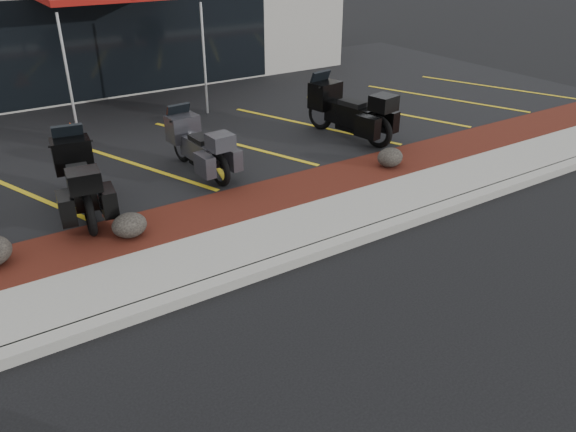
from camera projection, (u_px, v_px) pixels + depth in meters
ground at (280, 314)px, 7.06m from camera, size 90.00×90.00×0.00m
curb at (245, 276)px, 7.70m from camera, size 24.00×0.25×0.15m
sidewalk at (222, 253)px, 8.22m from camera, size 24.00×1.20×0.15m
mulch_bed at (189, 221)px, 9.12m from camera, size 24.00×1.20×0.16m
upper_lot at (95, 131)px, 13.16m from camera, size 26.00×9.60×0.15m
dealership_building at (26, 14)px, 16.96m from camera, size 18.00×8.16×4.00m
boulder_mid at (129, 225)px, 8.42m from camera, size 0.53×0.44×0.37m
boulder_right at (390, 157)px, 10.92m from camera, size 0.53×0.44×0.37m
touring_black_mid at (73, 160)px, 9.57m from camera, size 1.10×2.28×1.28m
touring_grey at (181, 133)px, 10.98m from camera, size 0.92×2.08×1.18m
touring_black_rear at (321, 101)px, 12.75m from camera, size 1.31×2.45×1.35m
traffic_cone at (72, 132)px, 12.19m from camera, size 0.39×0.39×0.44m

